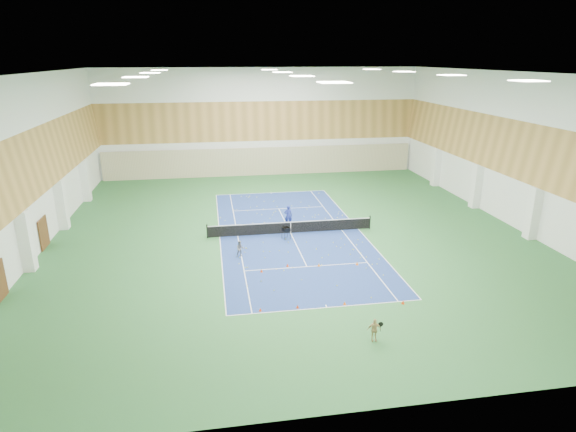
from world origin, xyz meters
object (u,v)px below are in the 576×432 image
at_px(child_apron, 374,330).
at_px(ball_cart, 286,233).
at_px(child_court, 240,249).
at_px(coach, 288,216).
at_px(tennis_net, 291,227).

distance_m(child_apron, ball_cart, 14.34).
bearing_deg(child_court, coach, 48.26).
xyz_separation_m(coach, child_apron, (1.38, -16.99, -0.30)).
relative_size(tennis_net, ball_cart, 13.54).
bearing_deg(tennis_net, child_court, -136.37).
distance_m(tennis_net, child_court, 5.79).
distance_m(coach, ball_cart, 2.89).
xyz_separation_m(child_apron, ball_cart, (-2.01, 14.20, -0.12)).
relative_size(coach, ball_cart, 1.88).
distance_m(child_court, ball_cart, 4.60).
height_order(child_court, ball_cart, child_court).
bearing_deg(ball_cart, tennis_net, 44.67).
distance_m(tennis_net, coach, 1.66).
bearing_deg(child_apron, child_court, 121.45).
xyz_separation_m(tennis_net, ball_cart, (-0.55, -1.17, -0.08)).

